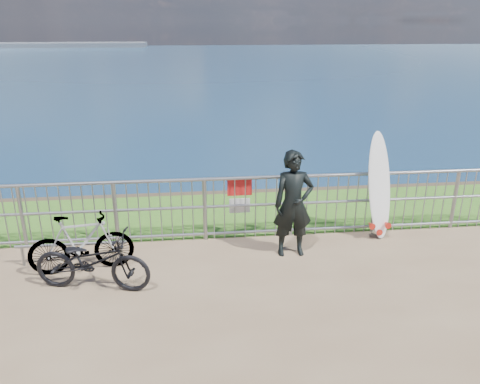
{
  "coord_description": "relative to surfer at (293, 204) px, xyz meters",
  "views": [
    {
      "loc": [
        -0.7,
        -5.8,
        3.59
      ],
      "look_at": [
        0.06,
        1.2,
        1.0
      ],
      "focal_mm": 35.0,
      "sensor_mm": 36.0,
      "label": 1
    }
  ],
  "objects": [
    {
      "name": "grass_strip",
      "position": [
        -0.87,
        1.78,
        -0.86
      ],
      "size": [
        120.0,
        120.0,
        0.0
      ],
      "primitive_type": "plane",
      "color": "#346C1D",
      "rests_on": "ground"
    },
    {
      "name": "seascape",
      "position": [
        -44.62,
        146.57,
        -4.9
      ],
      "size": [
        260.0,
        260.0,
        5.0
      ],
      "color": "brown",
      "rests_on": "ground"
    },
    {
      "name": "railing",
      "position": [
        -0.85,
        0.68,
        -0.29
      ],
      "size": [
        10.06,
        0.1,
        1.13
      ],
      "color": "gray",
      "rests_on": "ground"
    },
    {
      "name": "surfer",
      "position": [
        0.0,
        0.0,
        0.0
      ],
      "size": [
        0.64,
        0.42,
        1.73
      ],
      "primitive_type": "imported",
      "rotation": [
        0.0,
        0.0,
        0.01
      ],
      "color": "black",
      "rests_on": "ground"
    },
    {
      "name": "surfboard",
      "position": [
        1.62,
        0.52,
        -0.01
      ],
      "size": [
        0.61,
        0.58,
        1.86
      ],
      "color": "white",
      "rests_on": "ground"
    },
    {
      "name": "bicycle_near",
      "position": [
        -3.0,
        -0.75,
        -0.43
      ],
      "size": [
        1.74,
        0.9,
        0.87
      ],
      "primitive_type": "imported",
      "rotation": [
        0.0,
        0.0,
        1.36
      ],
      "color": "black",
      "rests_on": "ground"
    },
    {
      "name": "bicycle_far",
      "position": [
        -3.26,
        -0.22,
        -0.4
      ],
      "size": [
        1.58,
        0.67,
        0.92
      ],
      "primitive_type": "imported",
      "rotation": [
        0.0,
        0.0,
        1.73
      ],
      "color": "black",
      "rests_on": "ground"
    },
    {
      "name": "bike_rack",
      "position": [
        -3.48,
        0.04,
        -0.58
      ],
      "size": [
        1.69,
        0.05,
        0.35
      ],
      "color": "gray",
      "rests_on": "ground"
    }
  ]
}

